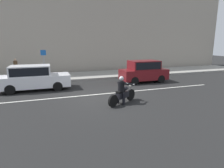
# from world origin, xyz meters

# --- Properties ---
(ground_plane) EXTENTS (80.00, 80.00, 0.00)m
(ground_plane) POSITION_xyz_m (0.00, 0.00, 0.00)
(ground_plane) COLOR black
(sidewalk_slab) EXTENTS (40.00, 4.40, 0.14)m
(sidewalk_slab) POSITION_xyz_m (0.00, 8.00, 0.07)
(sidewalk_slab) COLOR #99968E
(sidewalk_slab) RESTS_ON ground_plane
(building_facade) EXTENTS (40.00, 1.40, 11.55)m
(building_facade) POSITION_xyz_m (0.00, 11.40, 5.78)
(building_facade) COLOR #A89E8E
(building_facade) RESTS_ON ground_plane
(lane_marking_stripe) EXTENTS (18.00, 0.14, 0.01)m
(lane_marking_stripe) POSITION_xyz_m (-0.20, 0.90, 0.00)
(lane_marking_stripe) COLOR silver
(lane_marking_stripe) RESTS_ON ground_plane
(motorcycle_with_rider_black_leather) EXTENTS (1.96, 1.20, 1.51)m
(motorcycle_with_rider_black_leather) POSITION_xyz_m (0.92, -1.30, 0.62)
(motorcycle_with_rider_black_leather) COLOR black
(motorcycle_with_rider_black_leather) RESTS_ON ground_plane
(parked_sedan_white) EXTENTS (4.68, 1.82, 1.72)m
(parked_sedan_white) POSITION_xyz_m (-3.75, 3.49, 0.88)
(parked_sedan_white) COLOR silver
(parked_sedan_white) RESTS_ON ground_plane
(parked_hatchback_maroon) EXTENTS (3.87, 1.76, 1.80)m
(parked_hatchback_maroon) POSITION_xyz_m (4.80, 3.44, 0.93)
(parked_hatchback_maroon) COLOR maroon
(parked_hatchback_maroon) RESTS_ON ground_plane
(street_sign_post) EXTENTS (0.44, 0.08, 2.53)m
(street_sign_post) POSITION_xyz_m (-3.01, 6.83, 1.67)
(street_sign_post) COLOR gray
(street_sign_post) RESTS_ON sidewalk_slab
(pedestrian_bystander) EXTENTS (0.34, 0.34, 1.69)m
(pedestrian_bystander) POSITION_xyz_m (-5.50, 8.89, 1.13)
(pedestrian_bystander) COLOR black
(pedestrian_bystander) RESTS_ON sidewalk_slab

